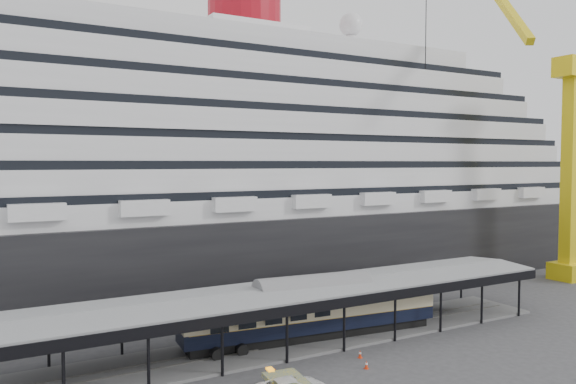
{
  "coord_description": "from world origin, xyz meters",
  "views": [
    {
      "loc": [
        -25.41,
        -38.83,
        16.6
      ],
      "look_at": [
        1.25,
        8.0,
        13.77
      ],
      "focal_mm": 35.0,
      "sensor_mm": 36.0,
      "label": 1
    }
  ],
  "objects": [
    {
      "name": "ground",
      "position": [
        0.0,
        0.0,
        0.0
      ],
      "size": [
        200.0,
        200.0,
        0.0
      ],
      "primitive_type": "plane",
      "color": "#3A3A3C",
      "rests_on": "ground"
    },
    {
      "name": "cruise_ship",
      "position": [
        0.05,
        32.0,
        18.35
      ],
      "size": [
        130.0,
        30.0,
        43.9
      ],
      "color": "black",
      "rests_on": "ground"
    },
    {
      "name": "platform_canopy",
      "position": [
        0.0,
        5.0,
        2.36
      ],
      "size": [
        56.0,
        9.18,
        5.3
      ],
      "color": "slate",
      "rests_on": "ground"
    },
    {
      "name": "crane_yellow",
      "position": [
        47.06,
        10.54,
        19.96
      ],
      "size": [
        23.83,
        18.78,
        47.6
      ],
      "color": "yellow",
      "rests_on": "ground"
    },
    {
      "name": "pullman_carriage",
      "position": [
        2.24,
        5.0,
        2.97
      ],
      "size": [
        25.39,
        5.78,
        24.74
      ],
      "rotation": [
        0.0,
        0.0,
        -0.1
      ],
      "color": "black",
      "rests_on": "ground"
    },
    {
      "name": "traffic_cone_left",
      "position": [
        -5.31,
        -1.53,
        0.38
      ],
      "size": [
        0.41,
        0.41,
        0.77
      ],
      "rotation": [
        0.0,
        0.0,
        -0.04
      ],
      "color": "#D9440C",
      "rests_on": "ground"
    },
    {
      "name": "traffic_cone_mid",
      "position": [
        2.04,
        -3.4,
        0.33
      ],
      "size": [
        0.43,
        0.43,
        0.67
      ],
      "rotation": [
        0.0,
        0.0,
        0.29
      ],
      "color": "red",
      "rests_on": "ground"
    },
    {
      "name": "traffic_cone_right",
      "position": [
        3.11,
        -1.14,
        0.34
      ],
      "size": [
        0.45,
        0.45,
        0.69
      ],
      "rotation": [
        0.0,
        0.0,
        0.32
      ],
      "color": "red",
      "rests_on": "ground"
    }
  ]
}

